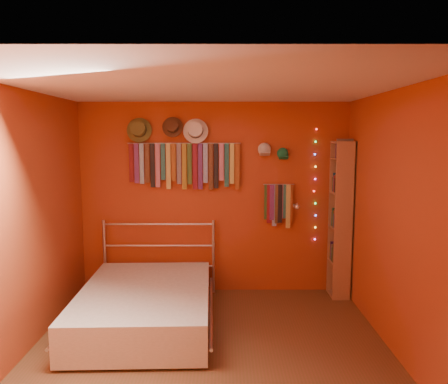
{
  "coord_description": "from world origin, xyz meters",
  "views": [
    {
      "loc": [
        0.14,
        -3.94,
        2.05
      ],
      "look_at": [
        0.13,
        0.9,
        1.44
      ],
      "focal_mm": 35.0,
      "sensor_mm": 36.0,
      "label": 1
    }
  ],
  "objects_px": {
    "reading_lamp": "(297,206)",
    "bed": "(146,305)",
    "tie_rack": "(185,164)",
    "bookshelf": "(344,219)"
  },
  "relations": [
    {
      "from": "reading_lamp",
      "to": "bed",
      "type": "xyz_separation_m",
      "value": [
        -1.78,
        -0.89,
        -0.95
      ]
    },
    {
      "from": "reading_lamp",
      "to": "bookshelf",
      "type": "bearing_deg",
      "value": 0.8
    },
    {
      "from": "reading_lamp",
      "to": "bookshelf",
      "type": "xyz_separation_m",
      "value": [
        0.6,
        0.01,
        -0.16
      ]
    },
    {
      "from": "reading_lamp",
      "to": "bookshelf",
      "type": "relative_size",
      "value": 0.15
    },
    {
      "from": "reading_lamp",
      "to": "bookshelf",
      "type": "height_order",
      "value": "bookshelf"
    },
    {
      "from": "tie_rack",
      "to": "bookshelf",
      "type": "distance_m",
      "value": 2.15
    },
    {
      "from": "reading_lamp",
      "to": "tie_rack",
      "type": "bearing_deg",
      "value": 173.47
    },
    {
      "from": "tie_rack",
      "to": "bed",
      "type": "distance_m",
      "value": 1.85
    },
    {
      "from": "tie_rack",
      "to": "reading_lamp",
      "type": "relative_size",
      "value": 4.92
    },
    {
      "from": "reading_lamp",
      "to": "bed",
      "type": "distance_m",
      "value": 2.2
    }
  ]
}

